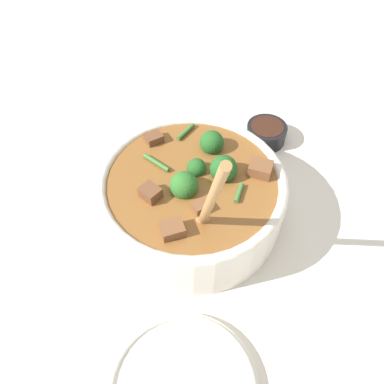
% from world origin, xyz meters
% --- Properties ---
extents(ground_plane, '(4.00, 4.00, 0.00)m').
position_xyz_m(ground_plane, '(0.00, 0.00, 0.00)').
color(ground_plane, silver).
extents(stew_bowl, '(0.30, 0.30, 0.28)m').
position_xyz_m(stew_bowl, '(-0.00, 0.00, 0.06)').
color(stew_bowl, white).
rests_on(stew_bowl, ground_plane).
extents(condiment_bowl, '(0.08, 0.08, 0.04)m').
position_xyz_m(condiment_bowl, '(-0.19, -0.15, 0.02)').
color(condiment_bowl, black).
rests_on(condiment_bowl, ground_plane).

